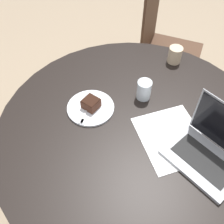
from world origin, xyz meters
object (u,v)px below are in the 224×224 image
Objects in this scene: coffee_glass at (175,55)px; laptop at (210,152)px; chair at (163,47)px; plate at (91,108)px.

coffee_glass is 0.25× the size of laptop.
coffee_glass is (-0.43, 0.12, 0.28)m from chair.
chair is 4.03× the size of plate.
plate is at bearing -10.00° from chair.
coffee_glass is 0.65m from laptop.
chair reaches higher than coffee_glass.
chair is 9.92× the size of coffee_glass.
laptop reaches higher than chair.
coffee_glass is at bearing -37.39° from laptop.
chair is at bearing -14.95° from coffee_glass.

